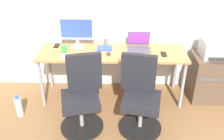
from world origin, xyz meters
The scene contains 19 objects.
ground_plane centered at (0.00, 0.00, 0.00)m, with size 5.28×5.28×0.00m, color brown.
back_wall centered at (0.00, 0.37, 1.30)m, with size 4.40×0.04×2.60m, color silver.
desk centered at (0.00, 0.00, 0.67)m, with size 2.01×0.59×0.73m.
office_chair_left centered at (-0.35, -0.62, 0.42)m, with size 0.54×0.54×0.94m.
office_chair_right centered at (0.35, -0.62, 0.42)m, with size 0.54×0.54×0.94m.
side_cabinet centered at (1.40, 0.04, 0.33)m, with size 0.54×0.50×0.66m.
printer centered at (1.40, 0.04, 0.78)m, with size 0.38×0.40×0.24m.
water_bottle_on_floor centered at (-1.22, -0.47, 0.15)m, with size 0.09×0.09×0.31m.
desktop_monitor centered at (-0.49, 0.15, 0.98)m, with size 0.48×0.18×0.43m.
open_laptop centered at (0.37, 0.12, 0.79)m, with size 0.31×0.27×0.22m.
keyboard_by_monitor centered at (-0.49, -0.16, 0.74)m, with size 0.34×0.12×0.02m, color silver.
keyboard_by_laptop centered at (0.35, -0.21, 0.74)m, with size 0.34×0.12×0.02m, color #2D2D2D.
mouse_by_monitor centered at (-0.22, -0.20, 0.75)m, with size 0.06×0.10×0.03m, color #515156.
mouse_by_laptop centered at (-0.04, -0.09, 0.75)m, with size 0.06×0.10×0.03m, color #2D2D2D.
coffee_mug centered at (-0.65, -0.03, 0.78)m, with size 0.08×0.08×0.09m, color green.
pen_cup centered at (-0.09, 0.23, 0.79)m, with size 0.07×0.07×0.10m, color slate.
phone_near_laptop centered at (0.69, -0.07, 0.74)m, with size 0.07×0.14×0.01m, color black.
phone_near_monitor centered at (-0.79, 0.17, 0.74)m, with size 0.07×0.14×0.01m, color black.
notebook centered at (-0.10, 0.09, 0.75)m, with size 0.21×0.15×0.03m, color blue.
Camera 1 is at (0.07, -3.18, 2.24)m, focal length 41.46 mm.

